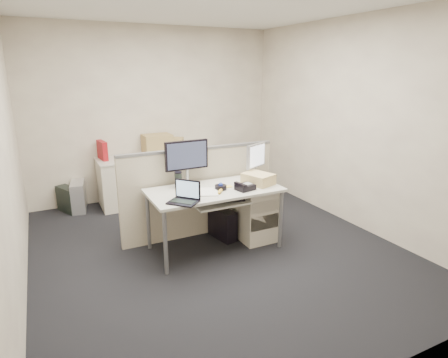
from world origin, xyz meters
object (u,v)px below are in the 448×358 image
laptop (183,193)px  desk_phone (245,187)px  desk (214,194)px  monitor_main (187,163)px

laptop → desk_phone: laptop is taller
desk → desk_phone: desk_phone is taller
monitor_main → laptop: 0.68m
monitor_main → desk: bearing=-59.1°
desk_phone → desk: bearing=137.1°
laptop → desk_phone: bearing=55.7°
desk → monitor_main: size_ratio=2.86×
monitor_main → laptop: monitor_main is taller
monitor_main → desk_phone: size_ratio=2.67×
monitor_main → desk_phone: 0.75m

